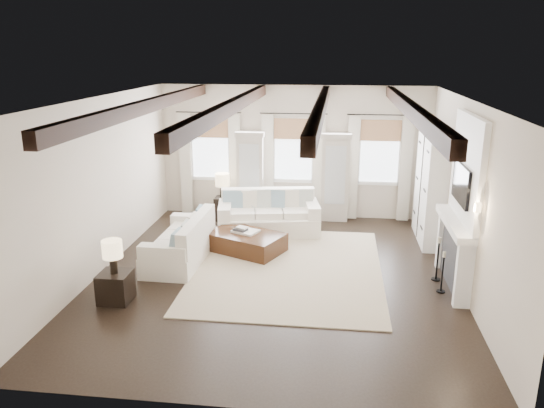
# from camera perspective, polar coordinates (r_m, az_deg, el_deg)

# --- Properties ---
(ground) EXTENTS (7.50, 7.50, 0.00)m
(ground) POSITION_cam_1_polar(r_m,az_deg,el_deg) (9.83, 0.38, -7.77)
(ground) COLOR black
(ground) RESTS_ON ground
(room_shell) EXTENTS (6.54, 7.54, 3.22)m
(room_shell) POSITION_cam_1_polar(r_m,az_deg,el_deg) (10.03, 5.25, 4.05)
(room_shell) COLOR beige
(room_shell) RESTS_ON ground
(area_rug) EXTENTS (3.49, 4.35, 0.02)m
(area_rug) POSITION_cam_1_polar(r_m,az_deg,el_deg) (10.15, 1.76, -6.90)
(area_rug) COLOR #BDAD91
(area_rug) RESTS_ON ground
(sofa_back) EXTENTS (2.37, 1.37, 0.96)m
(sofa_back) POSITION_cam_1_polar(r_m,az_deg,el_deg) (11.97, -0.38, -1.26)
(sofa_back) COLOR white
(sofa_back) RESTS_ON ground
(sofa_left) EXTENTS (0.99, 2.10, 0.89)m
(sofa_left) POSITION_cam_1_polar(r_m,az_deg,el_deg) (10.53, -9.58, -4.21)
(sofa_left) COLOR white
(sofa_left) RESTS_ON ground
(ottoman) EXTENTS (1.75, 1.47, 0.39)m
(ottoman) POSITION_cam_1_polar(r_m,az_deg,el_deg) (10.93, -2.85, -4.12)
(ottoman) COLOR black
(ottoman) RESTS_ON ground
(tray) EXTENTS (0.61, 0.55, 0.04)m
(tray) POSITION_cam_1_polar(r_m,az_deg,el_deg) (10.92, -2.87, -2.93)
(tray) COLOR white
(tray) RESTS_ON ottoman
(book_lower) EXTENTS (0.32, 0.29, 0.04)m
(book_lower) POSITION_cam_1_polar(r_m,az_deg,el_deg) (10.90, -3.42, -2.76)
(book_lower) COLOR #262628
(book_lower) RESTS_ON tray
(book_upper) EXTENTS (0.27, 0.25, 0.03)m
(book_upper) POSITION_cam_1_polar(r_m,az_deg,el_deg) (10.90, -3.25, -2.55)
(book_upper) COLOR beige
(book_upper) RESTS_ON book_lower
(side_table_front) EXTENTS (0.50, 0.50, 0.50)m
(side_table_front) POSITION_cam_1_polar(r_m,az_deg,el_deg) (9.20, -16.47, -8.55)
(side_table_front) COLOR black
(side_table_front) RESTS_ON ground
(lamp_front) EXTENTS (0.33, 0.33, 0.56)m
(lamp_front) POSITION_cam_1_polar(r_m,az_deg,el_deg) (8.96, -16.80, -4.87)
(lamp_front) COLOR black
(lamp_front) RESTS_ON side_table_front
(side_table_back) EXTENTS (0.38, 0.38, 0.57)m
(side_table_back) POSITION_cam_1_polar(r_m,az_deg,el_deg) (12.93, -5.28, -0.48)
(side_table_back) COLOR black
(side_table_back) RESTS_ON ground
(lamp_back) EXTENTS (0.34, 0.34, 0.59)m
(lamp_back) POSITION_cam_1_polar(r_m,az_deg,el_deg) (12.74, -5.36, 2.46)
(lamp_back) COLOR black
(lamp_back) RESTS_ON side_table_back
(candlestick_near) EXTENTS (0.15, 0.15, 0.74)m
(candlestick_near) POSITION_cam_1_polar(r_m,az_deg,el_deg) (9.56, 17.84, -7.33)
(candlestick_near) COLOR black
(candlestick_near) RESTS_ON ground
(candlestick_far) EXTENTS (0.17, 0.17, 0.82)m
(candlestick_far) POSITION_cam_1_polar(r_m,az_deg,el_deg) (10.00, 17.36, -6.02)
(candlestick_far) COLOR black
(candlestick_far) RESTS_ON ground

